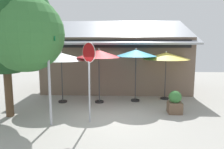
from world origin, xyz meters
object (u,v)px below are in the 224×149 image
Objects in this scene: patio_umbrella_ivory_left at (61,57)px; patio_umbrella_teal_right at (136,53)px; stop_sign at (89,67)px; patio_umbrella_crimson_center at (99,54)px; patio_umbrella_mustard_far_right at (166,56)px; sidewalk_planter at (175,102)px; shade_tree at (9,27)px; street_sign_post at (49,72)px.

patio_umbrella_teal_right is (3.72, 0.39, 0.16)m from patio_umbrella_ivory_left.
stop_sign is 1.11× the size of patio_umbrella_crimson_center.
patio_umbrella_mustard_far_right is 2.98m from sidewalk_planter.
stop_sign reaches higher than patio_umbrella_ivory_left.
stop_sign is at bearing -55.98° from patio_umbrella_ivory_left.
patio_umbrella_teal_right is 1.07× the size of patio_umbrella_mustard_far_right.
patio_umbrella_mustard_far_right is (3.47, 0.83, -0.14)m from patio_umbrella_crimson_center.
patio_umbrella_teal_right reaches higher than patio_umbrella_ivory_left.
stop_sign is 3.48m from shade_tree.
sidewalk_planter is at bearing 17.59° from street_sign_post.
patio_umbrella_crimson_center is 2.78× the size of sidewalk_planter.
stop_sign is 5.01m from patio_umbrella_mustard_far_right.
shade_tree reaches higher than sidewalk_planter.
stop_sign is 1.18× the size of patio_umbrella_ivory_left.
stop_sign is at bearing 15.03° from street_sign_post.
patio_umbrella_ivory_left is 3.75m from patio_umbrella_teal_right.
street_sign_post is at bearing -134.31° from patio_umbrella_teal_right.
stop_sign is 1.18× the size of patio_umbrella_mustard_far_right.
sidewalk_planter is (5.31, -1.46, -1.85)m from patio_umbrella_ivory_left.
street_sign_post is 1.26× the size of patio_umbrella_ivory_left.
patio_umbrella_crimson_center is at bearing 156.23° from sidewalk_planter.
street_sign_post is 1.07× the size of stop_sign.
street_sign_post is 1.19× the size of patio_umbrella_crimson_center.
patio_umbrella_crimson_center is at bearing -166.59° from patio_umbrella_mustard_far_right.
patio_umbrella_mustard_far_right is 2.62× the size of sidewalk_planter.
sidewalk_planter is at bearing -90.87° from patio_umbrella_mustard_far_right.
patio_umbrella_ivory_left is 0.95× the size of patio_umbrella_crimson_center.
street_sign_post is at bearing -164.97° from stop_sign.
shade_tree reaches higher than patio_umbrella_mustard_far_right.
patio_umbrella_teal_right reaches higher than patio_umbrella_mustard_far_right.
patio_umbrella_teal_right reaches higher than sidewalk_planter.
patio_umbrella_ivory_left is at bearing -170.73° from patio_umbrella_mustard_far_right.
patio_umbrella_mustard_far_right is at bearing 38.20° from street_sign_post.
patio_umbrella_crimson_center reaches higher than sidewalk_planter.
street_sign_post reaches higher than patio_umbrella_crimson_center.
street_sign_post reaches higher than stop_sign.
patio_umbrella_crimson_center reaches higher than patio_umbrella_ivory_left.
patio_umbrella_teal_right is (3.33, 3.41, 0.50)m from street_sign_post.
street_sign_post is at bearing -162.41° from sidewalk_planter.
patio_umbrella_crimson_center is 1.88m from patio_umbrella_teal_right.
patio_umbrella_ivory_left is (-1.79, 2.65, 0.21)m from stop_sign.
patio_umbrella_teal_right is 5.82m from shade_tree.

